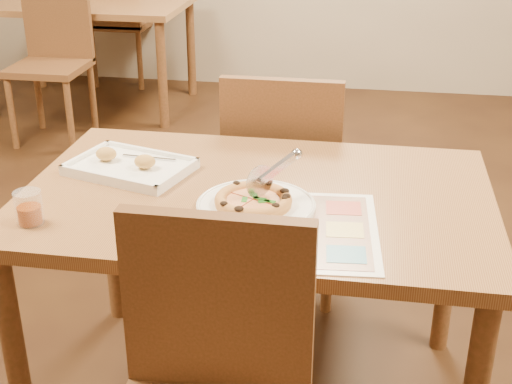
% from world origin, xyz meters
% --- Properties ---
extents(dining_table, '(1.30, 0.85, 0.72)m').
position_xyz_m(dining_table, '(0.00, 0.00, 0.63)').
color(dining_table, olive).
rests_on(dining_table, ground).
extents(chair_near, '(0.42, 0.42, 0.47)m').
position_xyz_m(chair_near, '(0.00, -0.60, 0.57)').
color(chair_near, brown).
rests_on(chair_near, ground).
extents(chair_far, '(0.42, 0.42, 0.47)m').
position_xyz_m(chair_far, '(-0.00, 0.60, 0.57)').
color(chair_far, brown).
rests_on(chair_far, ground).
extents(bg_table, '(1.30, 0.85, 0.72)m').
position_xyz_m(bg_table, '(-1.60, 2.80, 0.63)').
color(bg_table, olive).
rests_on(bg_table, ground).
extents(bg_chair_near, '(0.42, 0.42, 0.47)m').
position_xyz_m(bg_chair_near, '(-1.60, 2.20, 0.57)').
color(bg_chair_near, brown).
rests_on(bg_chair_near, ground).
extents(bg_chair_far, '(0.42, 0.42, 0.47)m').
position_xyz_m(bg_chair_far, '(-1.60, 3.30, 0.57)').
color(bg_chair_far, brown).
rests_on(bg_chair_far, ground).
extents(plate, '(0.41, 0.41, 0.02)m').
position_xyz_m(plate, '(0.02, -0.11, 0.73)').
color(plate, white).
rests_on(plate, dining_table).
extents(pizza, '(0.20, 0.20, 0.03)m').
position_xyz_m(pizza, '(0.01, -0.11, 0.75)').
color(pizza, '#E08D4C').
rests_on(pizza, plate).
extents(pizza_cutter, '(0.12, 0.13, 0.10)m').
position_xyz_m(pizza_cutter, '(0.05, -0.07, 0.81)').
color(pizza_cutter, silver).
rests_on(pizza_cutter, pizza).
extents(appetizer_tray, '(0.39, 0.32, 0.06)m').
position_xyz_m(appetizer_tray, '(-0.39, 0.08, 0.73)').
color(appetizer_tray, white).
rests_on(appetizer_tray, dining_table).
extents(glass_tumbler, '(0.07, 0.07, 0.09)m').
position_xyz_m(glass_tumbler, '(-0.53, -0.28, 0.76)').
color(glass_tumbler, '#84330A').
rests_on(glass_tumbler, dining_table).
extents(menu, '(0.34, 0.45, 0.00)m').
position_xyz_m(menu, '(0.18, -0.20, 0.72)').
color(menu, white).
rests_on(menu, dining_table).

